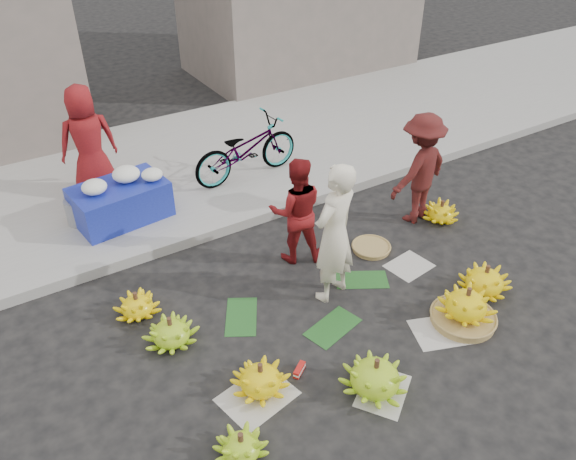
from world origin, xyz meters
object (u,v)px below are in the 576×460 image
banana_bunch_4 (485,280)px  flower_table (121,199)px  bicycle (246,149)px  banana_bunch_0 (261,379)px  vendor_cream (334,234)px

banana_bunch_4 → flower_table: flower_table is taller
flower_table → bicycle: (2.08, 0.16, 0.18)m
banana_bunch_0 → flower_table: flower_table is taller
banana_bunch_0 → flower_table: 3.65m
vendor_cream → flower_table: size_ratio=1.31×
bicycle → banana_bunch_0: bearing=149.5°
banana_bunch_0 → bicycle: (1.89, 3.79, 0.44)m
banana_bunch_4 → bicycle: 4.09m
banana_bunch_4 → flower_table: (-3.25, 3.74, 0.25)m
banana_bunch_4 → vendor_cream: (-1.60, 0.94, 0.71)m
banana_bunch_4 → bicycle: (-1.16, 3.90, 0.43)m
banana_bunch_4 → flower_table: bearing=131.0°
banana_bunch_0 → flower_table: size_ratio=0.50×
banana_bunch_0 → vendor_cream: size_ratio=0.38×
banana_bunch_0 → banana_bunch_4: size_ratio=0.84×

